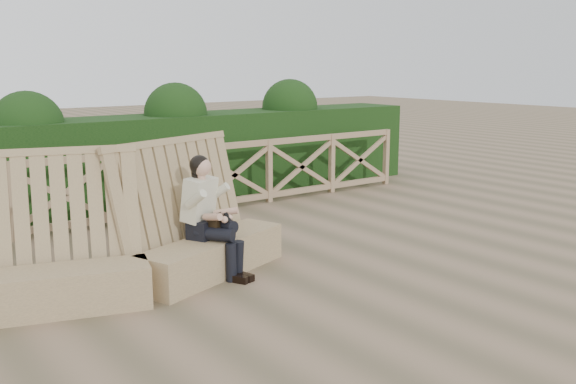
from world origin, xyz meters
TOP-DOWN VIEW (x-y plane):
  - ground at (0.00, 0.00)m, footprint 60.00×60.00m
  - bench at (-1.58, 0.72)m, footprint 3.93×1.37m
  - woman at (-0.67, 0.68)m, footprint 0.59×0.89m
  - guardrail at (0.00, 3.50)m, footprint 10.10×0.09m
  - hedge at (0.00, 4.70)m, footprint 12.00×1.20m

SIDE VIEW (x-z plane):
  - ground at x=0.00m, z-range 0.00..0.00m
  - bench at x=-1.58m, z-range -0.39..1.17m
  - guardrail at x=0.00m, z-range 0.00..1.10m
  - woman at x=-0.67m, z-range 0.04..1.42m
  - hedge at x=0.00m, z-range 0.00..1.50m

